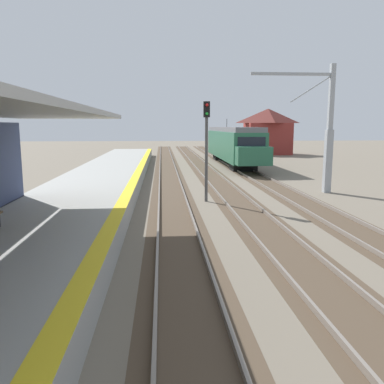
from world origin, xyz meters
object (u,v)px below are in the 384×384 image
at_px(approaching_train, 233,144).
at_px(distant_trackside_house, 268,131).
at_px(rail_signal_post, 206,141).
at_px(catenary_pylon_far_side, 324,132).

distance_m(approaching_train, distant_trackside_house, 17.09).
xyz_separation_m(rail_signal_post, catenary_pylon_far_side, (7.26, 2.35, 0.41)).
distance_m(rail_signal_post, catenary_pylon_far_side, 7.64).
relative_size(rail_signal_post, distant_trackside_house, 0.79).
relative_size(approaching_train, catenary_pylon_far_side, 2.61).
bearing_deg(approaching_train, distant_trackside_house, 63.14).
xyz_separation_m(approaching_train, distant_trackside_house, (7.70, 15.21, 1.16)).
height_order(catenary_pylon_far_side, distant_trackside_house, catenary_pylon_far_side).
xyz_separation_m(rail_signal_post, distant_trackside_house, (12.72, 35.42, 0.14)).
bearing_deg(catenary_pylon_far_side, rail_signal_post, -162.03).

